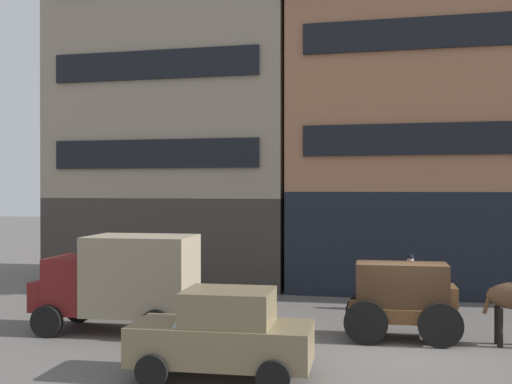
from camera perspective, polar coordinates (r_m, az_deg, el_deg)
The scene contains 7 objects.
ground_plane at distance 16.19m, azimuth 13.30°, elevation -13.63°, with size 120.00×120.00×0.00m, color #605B56.
building_far_left at distance 27.64m, azimuth -6.57°, elevation 7.10°, with size 10.30×6.99×14.22m.
building_center_left at distance 25.90m, azimuth 13.53°, elevation 4.62°, with size 9.26×6.99×11.59m.
cargo_wagon at distance 16.84m, azimuth 13.18°, elevation -9.09°, with size 2.98×1.65×1.98m.
delivery_truck_far at distance 17.68m, azimuth -12.10°, elevation -7.73°, with size 4.44×2.35×2.62m.
sedan_dark at distance 13.27m, azimuth -3.00°, elevation -12.70°, with size 3.79×2.03×1.83m.
pedestrian_officer at distance 20.86m, azimuth 13.76°, elevation -7.71°, with size 0.48×0.48×1.79m.
Camera 1 is at (-0.01, -15.70, 3.92)m, focal length 44.29 mm.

